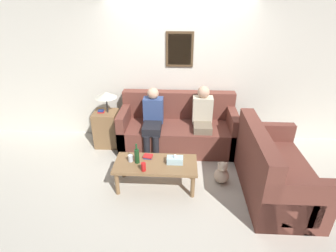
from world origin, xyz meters
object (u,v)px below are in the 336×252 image
Objects in this scene: drinking_glass at (130,158)px; person_left at (153,119)px; wine_bottle at (137,156)px; person_right at (202,118)px; couch_side at (273,172)px; coffee_table at (156,166)px; teddy_bear at (222,173)px; couch_main at (178,130)px.

drinking_glass is 0.99m from person_left.
wine_bottle is at bearing -97.28° from person_left.
person_right reaches higher than drinking_glass.
person_right reaches higher than couch_side.
drinking_glass reaches higher than coffee_table.
drinking_glass is 1.39m from teddy_bear.
couch_main is 20.00× the size of drinking_glass.
couch_side is 1.45m from person_right.
couch_side is (1.35, -1.21, 0.00)m from couch_main.
teddy_bear is at bearing -73.25° from person_right.
couch_side reaches higher than teddy_bear.
couch_side is at bearing -1.34° from wine_bottle.
couch_main reaches higher than teddy_bear.
person_left reaches higher than couch_main.
drinking_glass is at bearing 165.93° from wine_bottle.
coffee_table is at bearing 88.53° from couch_side.
couch_side is 1.34× the size of person_left.
couch_side is 0.72m from teddy_bear.
couch_side is 1.29× the size of person_right.
teddy_bear is (0.26, -0.88, -0.51)m from person_right.
drinking_glass is at bearing 175.68° from coffee_table.
coffee_table is 1.03× the size of person_left.
drinking_glass is (-0.10, 0.03, -0.06)m from wine_bottle.
coffee_table is 11.55× the size of drinking_glass.
coffee_table reaches higher than teddy_bear.
couch_main is 1.81m from couch_side.
person_right is at bearing 46.24° from wine_bottle.
person_left is 3.25× the size of teddy_bear.
drinking_glass is at bearing -137.27° from person_right.
wine_bottle is (-0.26, 0.00, 0.17)m from coffee_table.
person_left is 0.97× the size of person_right.
person_right reaches higher than person_left.
couch_main is 0.55m from person_right.
teddy_bear is at bearing 5.11° from drinking_glass.
couch_main is 1.72× the size of person_right.
couch_main is 1.73× the size of coffee_table.
person_right reaches higher than teddy_bear.
drinking_glass is 1.49m from person_right.
drinking_glass is at bearing -120.13° from couch_main.
couch_side is 5.03× the size of wine_bottle.
person_right is at bearing 106.75° from teddy_bear.
person_right is (0.42, -0.14, 0.32)m from couch_main.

